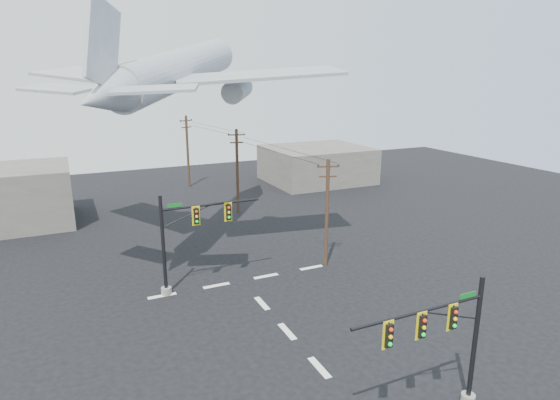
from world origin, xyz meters
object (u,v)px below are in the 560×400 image
utility_pole_b (237,170)px  signal_mast_near (448,343)px  utility_pole_a (327,211)px  signal_mast_far (185,239)px  airliner (180,70)px  utility_pole_c (188,150)px

utility_pole_b → signal_mast_near: bearing=-76.5°
utility_pole_a → signal_mast_near: bearing=-84.9°
signal_mast_far → airliner: 14.66m
signal_mast_far → utility_pole_b: utility_pole_b is taller
signal_mast_far → utility_pole_b: size_ratio=0.79×
signal_mast_far → utility_pole_b: 20.22m
utility_pole_a → utility_pole_c: size_ratio=0.90×
signal_mast_near → utility_pole_a: bearing=77.1°
signal_mast_near → utility_pole_c: 49.84m
utility_pole_a → utility_pole_c: 32.63m
utility_pole_a → utility_pole_b: utility_pole_b is taller
signal_mast_near → utility_pole_b: (2.72, 35.00, 1.21)m
signal_mast_far → utility_pole_c: utility_pole_c is taller
signal_mast_near → utility_pole_b: utility_pole_b is taller
signal_mast_near → utility_pole_b: size_ratio=0.76×
signal_mast_near → utility_pole_b: bearing=85.6°
signal_mast_near → airliner: airliner is taller
utility_pole_c → airliner: airliner is taller
signal_mast_near → signal_mast_far: 19.03m
signal_mast_near → airliner: (-5.15, 26.22, 11.80)m
signal_mast_near → signal_mast_far: size_ratio=0.96×
utility_pole_b → signal_mast_far: bearing=-102.1°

